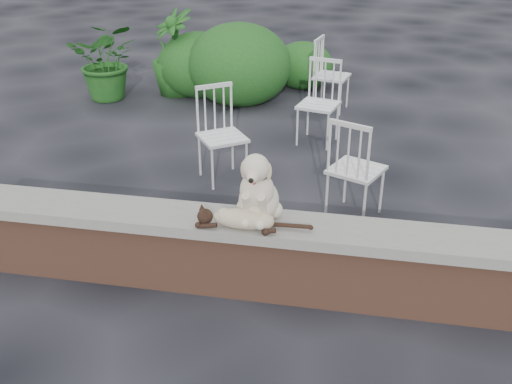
% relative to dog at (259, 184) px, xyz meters
% --- Properties ---
extents(ground, '(60.00, 60.00, 0.00)m').
position_rel_dog_xyz_m(ground, '(0.61, -0.04, -0.85)').
color(ground, black).
rests_on(ground, ground).
extents(brick_wall, '(6.00, 0.30, 0.50)m').
position_rel_dog_xyz_m(brick_wall, '(0.61, -0.04, -0.60)').
color(brick_wall, brown).
rests_on(brick_wall, ground).
extents(capstone, '(6.20, 0.40, 0.08)m').
position_rel_dog_xyz_m(capstone, '(0.61, -0.04, -0.31)').
color(capstone, slate).
rests_on(capstone, brick_wall).
extents(dog, '(0.36, 0.47, 0.54)m').
position_rel_dog_xyz_m(dog, '(0.00, 0.00, 0.00)').
color(dog, beige).
rests_on(dog, capstone).
extents(cat, '(0.93, 0.24, 0.16)m').
position_rel_dog_xyz_m(cat, '(-0.08, -0.15, -0.19)').
color(cat, tan).
rests_on(cat, capstone).
extents(chair_b, '(0.67, 0.67, 0.94)m').
position_rel_dog_xyz_m(chair_b, '(0.15, 2.91, -0.38)').
color(chair_b, white).
rests_on(chair_b, ground).
extents(chair_c, '(0.74, 0.74, 0.94)m').
position_rel_dog_xyz_m(chair_c, '(0.64, 1.23, -0.38)').
color(chair_c, white).
rests_on(chair_c, ground).
extents(chair_a, '(0.78, 0.78, 0.94)m').
position_rel_dog_xyz_m(chair_a, '(-0.69, 1.75, -0.38)').
color(chair_a, white).
rests_on(chair_a, ground).
extents(chair_e, '(0.67, 0.67, 0.94)m').
position_rel_dog_xyz_m(chair_e, '(0.22, 4.10, -0.38)').
color(chair_e, white).
rests_on(chair_e, ground).
extents(potted_plant_a, '(1.13, 1.04, 1.07)m').
position_rel_dog_xyz_m(potted_plant_a, '(-2.84, 4.01, -0.31)').
color(potted_plant_a, '#165019').
rests_on(potted_plant_a, ground).
extents(potted_plant_b, '(0.94, 0.94, 1.19)m').
position_rel_dog_xyz_m(potted_plant_b, '(-2.00, 4.38, -0.25)').
color(potted_plant_b, '#165019').
rests_on(potted_plant_b, ground).
extents(shrubbery, '(2.44, 1.89, 1.13)m').
position_rel_dog_xyz_m(shrubbery, '(-1.14, 4.41, -0.40)').
color(shrubbery, '#165019').
rests_on(shrubbery, ground).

